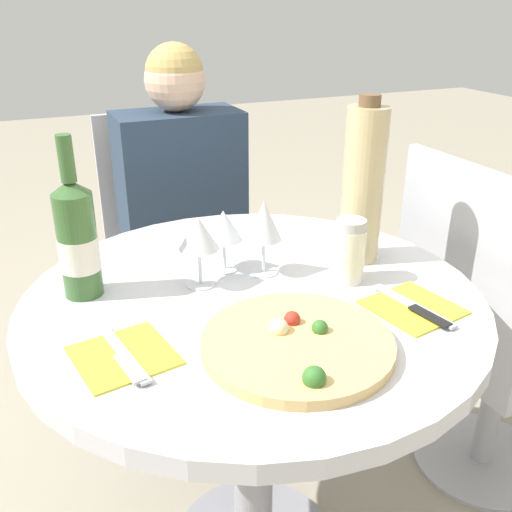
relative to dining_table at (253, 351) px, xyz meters
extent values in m
cylinder|color=gray|center=(0.00, 0.00, -0.23)|extent=(0.09, 0.09, 0.66)
cylinder|color=silver|center=(0.00, 0.00, 0.12)|extent=(0.90, 0.90, 0.04)
cylinder|color=#ADADB2|center=(0.07, 0.72, -0.58)|extent=(0.39, 0.39, 0.01)
cylinder|color=#ADADB2|center=(0.07, 0.72, -0.39)|extent=(0.06, 0.06, 0.40)
cube|color=#ADADB2|center=(0.07, 0.72, -0.17)|extent=(0.43, 0.43, 0.03)
cube|color=#ADADB2|center=(0.07, 0.92, 0.09)|extent=(0.43, 0.02, 0.49)
cube|color=#28384C|center=(0.07, 0.56, -0.37)|extent=(0.31, 0.32, 0.43)
cube|color=#28384C|center=(0.07, 0.72, 0.10)|extent=(0.37, 0.20, 0.52)
sphere|color=#DBB293|center=(0.07, 0.72, 0.45)|extent=(0.17, 0.17, 0.17)
sphere|color=tan|center=(0.07, 0.72, 0.47)|extent=(0.16, 0.16, 0.16)
cylinder|color=#ADADB2|center=(0.74, 0.01, -0.58)|extent=(0.39, 0.39, 0.01)
cylinder|color=#ADADB2|center=(0.74, 0.01, -0.39)|extent=(0.06, 0.06, 0.40)
cube|color=#ADADB2|center=(0.74, 0.01, -0.17)|extent=(0.43, 0.43, 0.03)
cube|color=#ADADB2|center=(0.53, 0.01, 0.09)|extent=(0.02, 0.43, 0.49)
cylinder|color=#DBB26B|center=(-0.01, -0.21, 0.14)|extent=(0.32, 0.32, 0.02)
sphere|color=#336B28|center=(-0.04, -0.32, 0.16)|extent=(0.04, 0.04, 0.04)
sphere|color=beige|center=(-0.03, -0.17, 0.16)|extent=(0.03, 0.03, 0.03)
sphere|color=#B22D1E|center=(0.01, -0.16, 0.16)|extent=(0.03, 0.03, 0.03)
sphere|color=#336B28|center=(0.04, -0.20, 0.16)|extent=(0.03, 0.03, 0.03)
cylinder|color=#38602D|center=(-0.30, 0.13, 0.24)|extent=(0.07, 0.07, 0.21)
cone|color=#38602D|center=(-0.30, 0.13, 0.35)|extent=(0.07, 0.07, 0.03)
cylinder|color=#38602D|center=(-0.30, 0.13, 0.41)|extent=(0.03, 0.03, 0.09)
cylinder|color=silver|center=(-0.30, 0.13, 0.22)|extent=(0.08, 0.08, 0.07)
cylinder|color=tan|center=(0.28, 0.06, 0.30)|extent=(0.09, 0.09, 0.33)
cylinder|color=brown|center=(0.28, 0.06, 0.48)|extent=(0.04, 0.04, 0.02)
cylinder|color=silver|center=(0.20, -0.02, 0.19)|extent=(0.06, 0.06, 0.11)
cylinder|color=#B2B2B7|center=(0.20, -0.02, 0.26)|extent=(0.06, 0.06, 0.02)
cylinder|color=silver|center=(-0.08, 0.08, 0.14)|extent=(0.06, 0.06, 0.00)
cylinder|color=silver|center=(-0.08, 0.08, 0.18)|extent=(0.01, 0.01, 0.08)
cone|color=silver|center=(-0.08, 0.08, 0.25)|extent=(0.08, 0.08, 0.07)
cylinder|color=silver|center=(-0.01, 0.13, 0.14)|extent=(0.06, 0.06, 0.00)
cylinder|color=silver|center=(-0.01, 0.13, 0.17)|extent=(0.01, 0.01, 0.07)
cone|color=silver|center=(-0.01, 0.13, 0.24)|extent=(0.08, 0.08, 0.06)
cylinder|color=silver|center=(0.06, 0.08, 0.14)|extent=(0.06, 0.06, 0.00)
cylinder|color=silver|center=(0.06, 0.08, 0.17)|extent=(0.01, 0.01, 0.07)
cone|color=silver|center=(0.06, 0.08, 0.25)|extent=(0.07, 0.07, 0.08)
cube|color=yellow|center=(-0.28, -0.12, 0.14)|extent=(0.17, 0.17, 0.00)
cube|color=silver|center=(-0.28, -0.12, 0.14)|extent=(0.05, 0.19, 0.00)
cube|color=silver|center=(-0.28, -0.16, 0.14)|extent=(0.03, 0.09, 0.00)
cube|color=yellow|center=(0.25, -0.17, 0.14)|extent=(0.17, 0.17, 0.00)
cube|color=silver|center=(0.25, -0.17, 0.14)|extent=(0.05, 0.19, 0.00)
cube|color=black|center=(0.25, -0.22, 0.14)|extent=(0.03, 0.09, 0.00)
camera|label=1|loc=(-0.39, -0.91, 0.67)|focal=40.00mm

